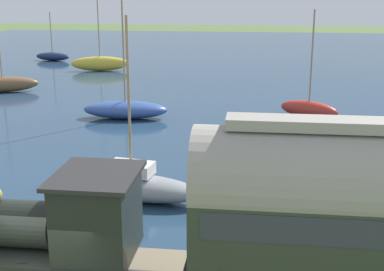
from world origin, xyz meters
name	(u,v)px	position (x,y,z in m)	size (l,w,h in m)	color
harbor_water	(211,64)	(43.97, 0.00, 0.00)	(80.00, 80.00, 0.01)	navy
steam_locomotive	(53,222)	(1.40, 0.05, 2.19)	(2.23, 5.42, 3.31)	black
sailboat_brown	(3,84)	(27.38, 14.12, 0.61)	(2.95, 5.21, 6.40)	brown
sailboat_red	(309,109)	(21.89, -7.79, 0.57)	(2.71, 3.69, 6.37)	#B72D23
sailboat_gray	(132,185)	(8.21, -0.21, 0.57)	(2.44, 5.60, 6.70)	gray
sailboat_blue	(125,109)	(20.49, 3.07, 0.56)	(2.10, 5.14, 8.02)	#335199
sailboat_navy	(53,56)	(44.49, 16.92, 0.47)	(1.68, 3.91, 5.05)	#192347
sailboat_yellow	(100,63)	(38.34, 9.91, 0.73)	(2.01, 5.45, 9.58)	gold
rowboat_mid_harbor	(373,160)	(13.35, -9.89, 0.23)	(2.12, 1.90, 0.44)	beige
rowboat_far_out	(304,203)	(8.05, -6.47, 0.25)	(1.64, 2.55, 0.49)	beige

